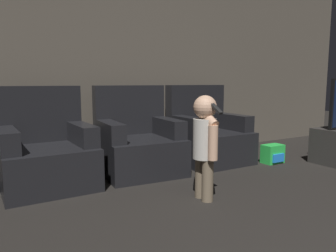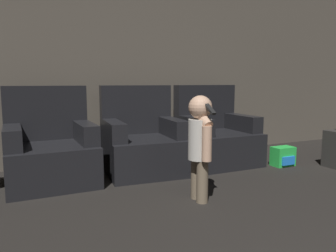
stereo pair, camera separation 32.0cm
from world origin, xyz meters
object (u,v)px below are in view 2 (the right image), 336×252
object	(u,v)px
armchair_middle	(142,143)
person_toddler	(200,140)
toy_backpack	(283,156)
armchair_right	(215,137)
armchair_left	(50,150)

from	to	relation	value
armchair_middle	person_toddler	distance (m)	1.13
person_toddler	toy_backpack	xyz separation A→B (m)	(1.53, 0.60, -0.42)
person_toddler	armchair_right	bearing A→B (deg)	145.18
armchair_middle	armchair_right	world-z (taller)	same
armchair_right	toy_backpack	distance (m)	0.85
armchair_left	toy_backpack	bearing A→B (deg)	-11.57
armchair_right	person_toddler	world-z (taller)	armchair_right
armchair_right	armchair_middle	bearing A→B (deg)	179.90
armchair_middle	toy_backpack	xyz separation A→B (m)	(1.64, -0.50, -0.21)
armchair_left	armchair_right	size ratio (longest dim) A/B	1.00
armchair_right	toy_backpack	bearing A→B (deg)	-37.81
armchair_middle	armchair_left	bearing A→B (deg)	-175.61
toy_backpack	armchair_middle	bearing A→B (deg)	162.87
person_toddler	toy_backpack	bearing A→B (deg)	114.96
armchair_right	person_toddler	distance (m)	1.43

